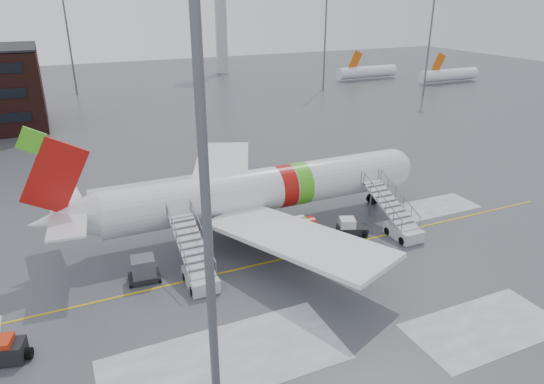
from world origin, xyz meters
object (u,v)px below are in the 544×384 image
baggage_tractor (4,352)px  light_mast_near (204,171)px  airliner (253,192)px  pushback_tug (350,227)px  airstair_aft (197,268)px  airstair_fwd (398,223)px  uld_container (144,270)px

baggage_tractor → light_mast_near: 17.71m
airliner → pushback_tug: size_ratio=11.96×
airstair_aft → baggage_tractor: size_ratio=2.50×
airliner → airstair_fwd: (11.04, -6.54, -2.35)m
pushback_tug → baggage_tractor: bearing=-168.7°
airstair_aft → uld_container: bearing=155.6°
pushback_tug → airliner: bearing=146.2°
airstair_aft → light_mast_near: bearing=-101.6°
light_mast_near → baggage_tractor: bearing=141.3°
airstair_aft → pushback_tug: airstair_aft is taller
airliner → airstair_aft: 9.94m
airstair_fwd → light_mast_near: bearing=-150.3°
uld_container → pushback_tug: bearing=0.2°
pushback_tug → baggage_tractor: 27.36m
airstair_fwd → baggage_tractor: (-30.65, -3.67, -0.41)m
airliner → airstair_aft: bearing=-137.4°
baggage_tractor → pushback_tug: bearing=11.3°
airstair_fwd → baggage_tractor: size_ratio=2.50×
airstair_fwd → light_mast_near: 26.41m
airstair_fwd → pushback_tug: size_ratio=2.63×
airstair_aft → uld_container: size_ratio=3.19×
airliner → airstair_fwd: bearing=-30.6°
baggage_tractor → airliner: bearing=27.5°
airstair_fwd → airstair_aft: bearing=180.0°
airstair_aft → baggage_tractor: (-12.51, -3.67, -0.41)m
airstair_aft → uld_container: 3.96m
pushback_tug → baggage_tractor: (-26.83, -5.36, -0.01)m
light_mast_near → uld_container: bearing=95.0°
airstair_aft → uld_container: (-3.60, 1.64, -0.19)m
airliner → pushback_tug: bearing=-33.8°
airstair_aft → pushback_tug: size_ratio=2.63×
uld_container → light_mast_near: (1.18, -13.38, 11.90)m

